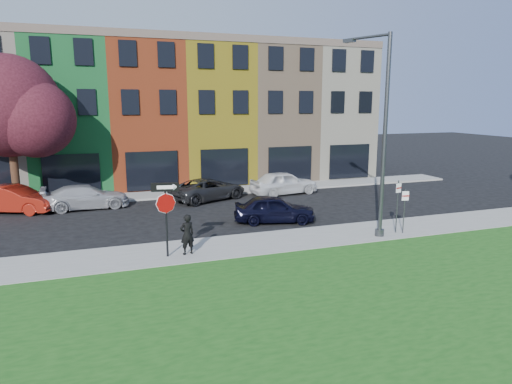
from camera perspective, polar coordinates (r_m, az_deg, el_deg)
name	(u,v)px	position (r m, az deg, el deg)	size (l,w,h in m)	color
ground	(338,262)	(17.85, 10.27, -8.66)	(120.00, 120.00, 0.00)	black
sidewalk_near	(344,235)	(21.25, 11.00, -5.27)	(40.00, 3.00, 0.12)	gray
sidewalk_far	(186,193)	(30.61, -8.75, -0.14)	(40.00, 2.40, 0.12)	gray
rowhouse_block	(175,115)	(36.22, -10.04, 9.41)	(30.00, 10.12, 10.00)	#BEB29D
stop_sign	(166,204)	(17.62, -11.21, -1.52)	(1.04, 0.23, 2.91)	black
man	(187,234)	(18.08, -8.60, -5.25)	(0.66, 0.52, 1.61)	black
sedan_near	(274,209)	(23.08, 2.32, -2.12)	(4.36, 2.64, 1.39)	black
parked_car_red	(13,199)	(28.38, -28.06, -0.80)	(4.85, 3.30, 1.51)	maroon
parked_car_silver	(86,197)	(27.77, -20.47, -0.58)	(4.84, 2.25, 1.37)	#A7A7AC
parked_car_dark	(208,189)	(28.51, -5.99, 0.36)	(5.40, 4.02, 1.36)	black
parked_car_white	(284,183)	(30.11, 3.49, 1.16)	(4.76, 2.43, 1.55)	silver
street_lamp	(381,137)	(20.58, 15.33, 6.65)	(1.17, 2.46, 8.72)	#414446
parking_sign_a	(405,206)	(21.67, 18.07, -1.66)	(0.32, 0.11, 2.02)	#414446
parking_sign_b	(398,201)	(21.61, 17.28, -1.05)	(0.32, 0.12, 2.42)	#414446
tree_purple	(11,109)	(29.11, -28.33, 9.17)	(6.78, 5.94, 8.50)	black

